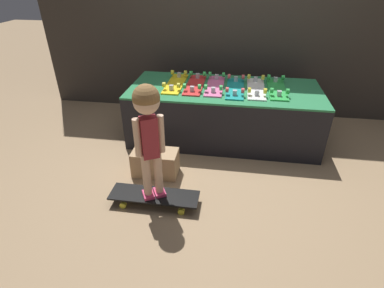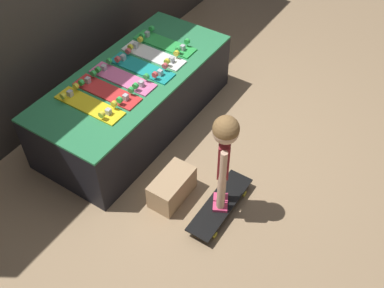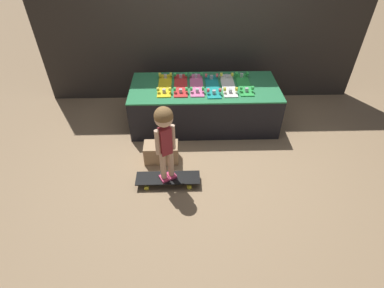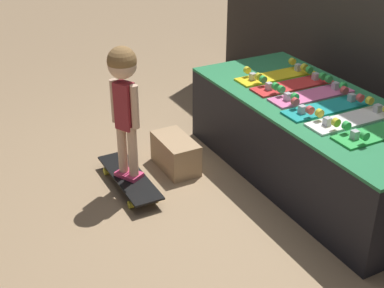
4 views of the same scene
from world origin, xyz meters
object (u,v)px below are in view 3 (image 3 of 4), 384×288
(skateboard_red_on_rack, at_px, (181,85))
(skateboard_pink_on_rack, at_px, (197,84))
(skateboard_white_on_rack, at_px, (228,85))
(skateboard_teal_on_rack, at_px, (213,86))
(skateboard_yellow_on_rack, at_px, (165,85))
(skateboard_green_on_rack, at_px, (244,84))
(storage_box, at_px, (161,152))
(child, at_px, (165,131))
(skateboard_on_floor, at_px, (168,179))

(skateboard_red_on_rack, xyz_separation_m, skateboard_pink_on_rack, (0.21, 0.00, 0.00))
(skateboard_white_on_rack, bearing_deg, skateboard_teal_on_rack, -173.74)
(skateboard_yellow_on_rack, bearing_deg, skateboard_red_on_rack, -1.17)
(skateboard_green_on_rack, relative_size, storage_box, 1.53)
(storage_box, bearing_deg, skateboard_red_on_rack, 73.24)
(skateboard_yellow_on_rack, bearing_deg, skateboard_green_on_rack, 0.02)
(skateboard_white_on_rack, xyz_separation_m, child, (-0.79, -1.21, 0.14))
(skateboard_pink_on_rack, relative_size, skateboard_teal_on_rack, 1.00)
(skateboard_pink_on_rack, distance_m, skateboard_on_floor, 1.39)
(skateboard_white_on_rack, bearing_deg, skateboard_green_on_rack, 6.52)
(skateboard_on_floor, bearing_deg, child, 45.00)
(skateboard_pink_on_rack, bearing_deg, storage_box, -119.12)
(skateboard_teal_on_rack, relative_size, skateboard_white_on_rack, 1.00)
(skateboard_pink_on_rack, height_order, skateboard_teal_on_rack, same)
(skateboard_on_floor, distance_m, storage_box, 0.42)
(skateboard_red_on_rack, distance_m, skateboard_on_floor, 1.35)
(skateboard_yellow_on_rack, xyz_separation_m, storage_box, (-0.04, -0.83, -0.48))
(storage_box, bearing_deg, child, -76.90)
(child, bearing_deg, skateboard_white_on_rack, 28.86)
(skateboard_pink_on_rack, bearing_deg, skateboard_teal_on_rack, -12.10)
(skateboard_green_on_rack, bearing_deg, skateboard_yellow_on_rack, -179.98)
(skateboard_teal_on_rack, height_order, skateboard_green_on_rack, same)
(skateboard_green_on_rack, relative_size, child, 0.68)
(skateboard_pink_on_rack, relative_size, child, 0.68)
(skateboard_on_floor, height_order, child, child)
(child, bearing_deg, skateboard_on_floor, -162.93)
(skateboard_red_on_rack, relative_size, skateboard_green_on_rack, 1.00)
(skateboard_on_floor, xyz_separation_m, storage_box, (-0.09, 0.41, 0.04))
(skateboard_white_on_rack, xyz_separation_m, storage_box, (-0.89, -0.81, -0.48))
(skateboard_on_floor, bearing_deg, skateboard_yellow_on_rack, 92.71)
(skateboard_red_on_rack, xyz_separation_m, child, (-0.15, -1.23, 0.14))
(child, bearing_deg, skateboard_pink_on_rack, 45.49)
(skateboard_red_on_rack, distance_m, storage_box, 0.99)
(skateboard_pink_on_rack, bearing_deg, child, -106.58)
(skateboard_red_on_rack, height_order, skateboard_pink_on_rack, same)
(storage_box, bearing_deg, skateboard_white_on_rack, 42.26)
(skateboard_teal_on_rack, bearing_deg, skateboard_red_on_rack, 174.23)
(skateboard_yellow_on_rack, xyz_separation_m, skateboard_red_on_rack, (0.21, -0.00, 0.00))
(skateboard_pink_on_rack, bearing_deg, skateboard_yellow_on_rack, 179.77)
(skateboard_white_on_rack, bearing_deg, skateboard_yellow_on_rack, 178.38)
(skateboard_red_on_rack, height_order, skateboard_on_floor, skateboard_red_on_rack)
(skateboard_pink_on_rack, bearing_deg, skateboard_on_floor, -106.58)
(skateboard_white_on_rack, height_order, child, child)
(skateboard_yellow_on_rack, height_order, skateboard_pink_on_rack, same)
(skateboard_teal_on_rack, xyz_separation_m, skateboard_green_on_rack, (0.43, 0.05, 0.00))
(skateboard_pink_on_rack, bearing_deg, skateboard_green_on_rack, 0.19)
(child, bearing_deg, skateboard_red_on_rack, 54.92)
(skateboard_pink_on_rack, relative_size, skateboard_green_on_rack, 1.00)
(skateboard_yellow_on_rack, distance_m, skateboard_pink_on_rack, 0.43)
(skateboard_yellow_on_rack, xyz_separation_m, skateboard_on_floor, (0.06, -1.24, -0.53))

